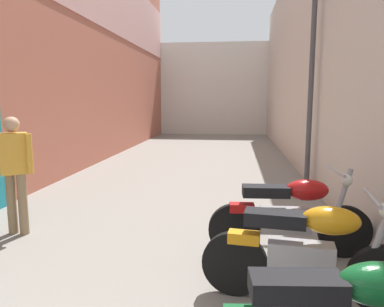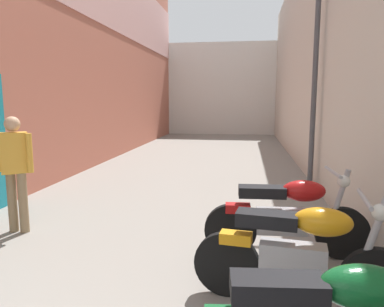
% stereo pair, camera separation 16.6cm
% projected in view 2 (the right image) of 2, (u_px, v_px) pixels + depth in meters
% --- Properties ---
extents(ground_plane, '(35.40, 35.40, 0.00)m').
position_uv_depth(ground_plane, '(180.00, 188.00, 7.38)').
color(ground_plane, gray).
extents(building_left, '(0.45, 19.40, 6.88)m').
position_uv_depth(building_left, '(80.00, 32.00, 9.21)').
color(building_left, '#B76651').
rests_on(building_left, ground).
extents(building_right, '(0.45, 19.40, 5.80)m').
position_uv_depth(building_right, '(318.00, 51.00, 8.48)').
color(building_right, beige).
rests_on(building_right, ground).
extents(building_far_end, '(8.45, 2.00, 4.64)m').
position_uv_depth(building_far_end, '(222.00, 89.00, 19.46)').
color(building_far_end, silver).
rests_on(building_far_end, ground).
extents(motorcycle_third, '(1.84, 0.58, 1.04)m').
position_uv_depth(motorcycle_third, '(300.00, 251.00, 3.11)').
color(motorcycle_third, black).
rests_on(motorcycle_third, ground).
extents(motorcycle_fourth, '(1.85, 0.58, 1.04)m').
position_uv_depth(motorcycle_fourth, '(287.00, 215.00, 4.11)').
color(motorcycle_fourth, black).
rests_on(motorcycle_fourth, ground).
extents(pedestrian_further_down, '(0.52, 0.36, 1.57)m').
position_uv_depth(pedestrian_further_down, '(15.00, 166.00, 4.84)').
color(pedestrian_further_down, '#8C7251').
rests_on(pedestrian_further_down, ground).
extents(street_lamp, '(0.79, 0.18, 5.18)m').
position_uv_depth(street_lamp, '(312.00, 34.00, 6.80)').
color(street_lamp, '#47474C').
rests_on(street_lamp, ground).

